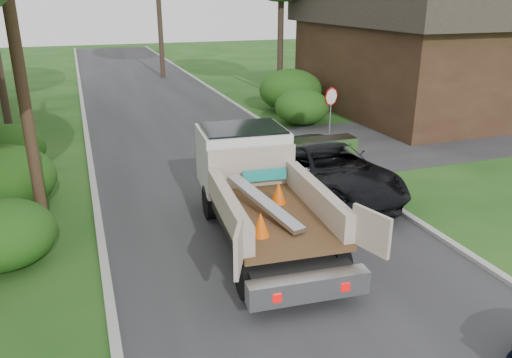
{
  "coord_description": "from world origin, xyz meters",
  "views": [
    {
      "loc": [
        -4.19,
        -8.51,
        5.85
      ],
      "look_at": [
        0.04,
        3.39,
        1.2
      ],
      "focal_mm": 35.0,
      "sensor_mm": 36.0,
      "label": 1
    }
  ],
  "objects_px": {
    "house_right": "(420,50)",
    "utility_pole": "(13,26)",
    "stop_sign": "(331,105)",
    "flatbed_truck": "(254,180)",
    "black_pickup": "(325,169)"
  },
  "relations": [
    {
      "from": "stop_sign",
      "to": "house_right",
      "type": "xyz_separation_m",
      "value": [
        7.8,
        5.0,
        1.38
      ]
    },
    {
      "from": "house_right",
      "to": "black_pickup",
      "type": "relative_size",
      "value": 2.19
    },
    {
      "from": "flatbed_truck",
      "to": "black_pickup",
      "type": "height_order",
      "value": "flatbed_truck"
    },
    {
      "from": "stop_sign",
      "to": "utility_pole",
      "type": "height_order",
      "value": "utility_pole"
    },
    {
      "from": "house_right",
      "to": "utility_pole",
      "type": "bearing_deg",
      "value": -153.99
    },
    {
      "from": "stop_sign",
      "to": "flatbed_truck",
      "type": "distance_m",
      "value": 8.08
    },
    {
      "from": "stop_sign",
      "to": "utility_pole",
      "type": "relative_size",
      "value": 0.25
    },
    {
      "from": "house_right",
      "to": "flatbed_truck",
      "type": "distance_m",
      "value": 17.27
    },
    {
      "from": "utility_pole",
      "to": "house_right",
      "type": "distance_m",
      "value": 20.66
    },
    {
      "from": "utility_pole",
      "to": "flatbed_truck",
      "type": "relative_size",
      "value": 1.5
    },
    {
      "from": "utility_pole",
      "to": "black_pickup",
      "type": "distance_m",
      "value": 9.28
    },
    {
      "from": "house_right",
      "to": "flatbed_truck",
      "type": "height_order",
      "value": "house_right"
    },
    {
      "from": "stop_sign",
      "to": "black_pickup",
      "type": "bearing_deg",
      "value": -119.09
    },
    {
      "from": "house_right",
      "to": "black_pickup",
      "type": "bearing_deg",
      "value": -137.32
    },
    {
      "from": "house_right",
      "to": "stop_sign",
      "type": "bearing_deg",
      "value": -147.34
    }
  ]
}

